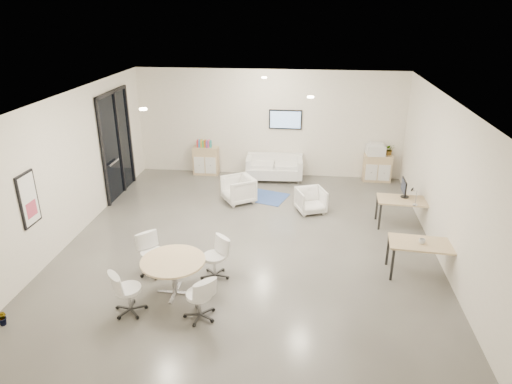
{
  "coord_description": "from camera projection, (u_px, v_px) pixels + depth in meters",
  "views": [
    {
      "loc": [
        1.17,
        -8.89,
        4.95
      ],
      "look_at": [
        0.09,
        0.4,
        1.07
      ],
      "focal_mm": 32.0,
      "sensor_mm": 36.0,
      "label": 1
    }
  ],
  "objects": [
    {
      "name": "books",
      "position": [
        204.0,
        144.0,
        13.94
      ],
      "size": [
        0.45,
        0.14,
        0.22
      ],
      "color": "red",
      "rests_on": "sideboard_left"
    },
    {
      "name": "round_table",
      "position": [
        173.0,
        264.0,
        8.17
      ],
      "size": [
        1.16,
        1.16,
        0.71
      ],
      "color": "tan",
      "rests_on": "room_shell"
    },
    {
      "name": "meeting_chairs",
      "position": [
        174.0,
        274.0,
        8.25
      ],
      "size": [
        2.06,
        2.06,
        0.82
      ],
      "color": "white",
      "rests_on": "room_shell"
    },
    {
      "name": "room_shell",
      "position": [
        249.0,
        176.0,
        9.56
      ],
      "size": [
        9.6,
        10.6,
        4.8
      ],
      "color": "#4E4C47",
      "rests_on": "ground"
    },
    {
      "name": "desk_rear",
      "position": [
        405.0,
        202.0,
        10.75
      ],
      "size": [
        1.33,
        0.72,
        0.68
      ],
      "rotation": [
        0.0,
        0.0,
        -0.06
      ],
      "color": "tan",
      "rests_on": "room_shell"
    },
    {
      "name": "printer",
      "position": [
        376.0,
        149.0,
        13.39
      ],
      "size": [
        0.55,
        0.47,
        0.36
      ],
      "rotation": [
        0.0,
        0.0,
        0.1
      ],
      "color": "white",
      "rests_on": "sideboard_right"
    },
    {
      "name": "cup",
      "position": [
        422.0,
        241.0,
        8.72
      ],
      "size": [
        0.14,
        0.13,
        0.12
      ],
      "primitive_type": "imported",
      "rotation": [
        0.0,
        0.0,
        -0.32
      ],
      "color": "white",
      "rests_on": "desk_front"
    },
    {
      "name": "ceiling_spots",
      "position": [
        245.0,
        93.0,
        9.74
      ],
      "size": [
        3.14,
        4.14,
        0.03
      ],
      "color": "#FFEAC6",
      "rests_on": "room_shell"
    },
    {
      "name": "sideboard_left",
      "position": [
        206.0,
        161.0,
        14.14
      ],
      "size": [
        0.77,
        0.4,
        0.86
      ],
      "color": "tan",
      "rests_on": "room_shell"
    },
    {
      "name": "blue_rug",
      "position": [
        261.0,
        196.0,
        12.63
      ],
      "size": [
        1.62,
        1.32,
        0.01
      ],
      "primitive_type": "cube",
      "rotation": [
        0.0,
        0.0,
        -0.31
      ],
      "color": "#2C4C87",
      "rests_on": "room_shell"
    },
    {
      "name": "plant_floor",
      "position": [
        4.0,
        322.0,
        7.55
      ],
      "size": [
        0.24,
        0.34,
        0.14
      ],
      "primitive_type": "imported",
      "rotation": [
        0.0,
        0.0,
        -0.26
      ],
      "color": "#3F7F3F",
      "rests_on": "room_shell"
    },
    {
      "name": "armchair_right",
      "position": [
        311.0,
        199.0,
        11.57
      ],
      "size": [
        0.85,
        0.82,
        0.69
      ],
      "primitive_type": "imported",
      "rotation": [
        0.0,
        0.0,
        0.37
      ],
      "color": "silver",
      "rests_on": "room_shell"
    },
    {
      "name": "monitor",
      "position": [
        404.0,
        188.0,
        10.77
      ],
      "size": [
        0.2,
        0.5,
        0.44
      ],
      "color": "black",
      "rests_on": "desk_rear"
    },
    {
      "name": "wall_tv",
      "position": [
        285.0,
        120.0,
        13.54
      ],
      "size": [
        0.98,
        0.06,
        0.58
      ],
      "color": "black",
      "rests_on": "room_shell"
    },
    {
      "name": "glass_door",
      "position": [
        117.0,
        141.0,
        12.32
      ],
      "size": [
        0.09,
        1.9,
        2.85
      ],
      "color": "black",
      "rests_on": "room_shell"
    },
    {
      "name": "artwork",
      "position": [
        29.0,
        200.0,
        8.54
      ],
      "size": [
        0.05,
        0.54,
        1.04
      ],
      "color": "black",
      "rests_on": "room_shell"
    },
    {
      "name": "armchair_left",
      "position": [
        238.0,
        188.0,
        12.15
      ],
      "size": [
        0.99,
        1.01,
        0.77
      ],
      "primitive_type": "imported",
      "rotation": [
        0.0,
        0.0,
        -1.01
      ],
      "color": "silver",
      "rests_on": "room_shell"
    },
    {
      "name": "loveseat",
      "position": [
        274.0,
        168.0,
        13.76
      ],
      "size": [
        1.71,
        0.93,
        0.63
      ],
      "rotation": [
        0.0,
        0.0,
        0.06
      ],
      "color": "silver",
      "rests_on": "room_shell"
    },
    {
      "name": "plant_cabinet",
      "position": [
        389.0,
        151.0,
        13.38
      ],
      "size": [
        0.34,
        0.37,
        0.26
      ],
      "primitive_type": "imported",
      "rotation": [
        0.0,
        0.0,
        -0.11
      ],
      "color": "#3F7F3F",
      "rests_on": "sideboard_right"
    },
    {
      "name": "desk_front",
      "position": [
        424.0,
        246.0,
        8.78
      ],
      "size": [
        1.37,
        0.76,
        0.69
      ],
      "rotation": [
        0.0,
        0.0,
        -0.08
      ],
      "color": "tan",
      "rests_on": "room_shell"
    },
    {
      "name": "sideboard_right",
      "position": [
        377.0,
        168.0,
        13.59
      ],
      "size": [
        0.81,
        0.39,
        0.81
      ],
      "color": "tan",
      "rests_on": "room_shell"
    }
  ]
}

